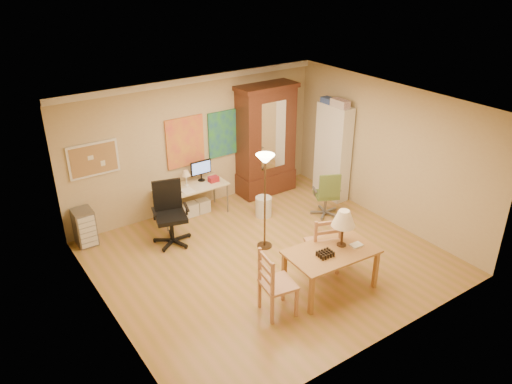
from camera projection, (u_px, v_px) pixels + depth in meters
floor at (269, 259)px, 8.66m from camera, size 5.50×5.50×0.00m
crown_molding at (193, 80)px, 9.32m from camera, size 5.50×0.08×0.12m
corkboard at (94, 159)px, 8.79m from camera, size 0.90×0.04×0.62m
art_panel_left at (185, 142)px, 9.73m from camera, size 0.80×0.04×1.00m
art_panel_right at (225, 133)px, 10.18m from camera, size 0.75×0.04×0.95m
dining_table at (336, 241)px, 7.61m from camera, size 1.43×0.91×1.30m
ladder_chair_back at (323, 245)px, 8.13m from camera, size 0.61×0.60×1.05m
ladder_chair_left at (276, 285)px, 7.18m from camera, size 0.53×0.55×1.04m
torchiere_lamp at (265, 174)px, 8.39m from camera, size 0.32×0.32×1.78m
computer_desk at (192, 197)px, 9.91m from camera, size 1.43×0.62×1.08m
office_chair_black at (171, 227)px, 9.03m from camera, size 0.71×0.71×1.16m
office_chair_green at (326, 204)px, 9.97m from camera, size 0.59×0.59×0.96m
drawer_cart at (85, 227)px, 8.96m from camera, size 0.34×0.41×0.68m
armoire at (266, 147)px, 10.63m from camera, size 1.30×0.62×2.39m
bookshelf at (333, 152)px, 10.44m from camera, size 0.30×0.81×2.02m
wastebin at (264, 207)px, 9.96m from camera, size 0.33×0.33×0.41m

